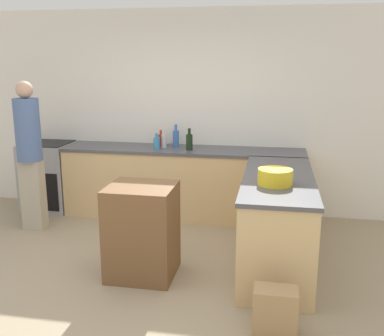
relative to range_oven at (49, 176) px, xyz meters
The scene contains 14 objects.
ground_plane 2.75m from the range_oven, 45.43° to the right, with size 14.00×14.00×0.00m, color tan.
wall_back 2.13m from the range_oven, 10.10° to the left, with size 8.00×0.06×2.70m.
counter_back 1.90m from the range_oven, ahead, with size 3.15×0.64×0.93m.
counter_peninsula 3.37m from the range_oven, 21.55° to the right, with size 0.69×1.89×0.93m.
range_oven is the anchor object (origin of this frame).
island_table 2.54m from the range_oven, 42.74° to the right, with size 0.63×0.58×0.90m.
mixing_bowl 3.50m from the range_oven, 26.63° to the right, with size 0.32×0.32×0.15m.
vinegar_bottle_clear 1.74m from the range_oven, ahead, with size 0.07×0.07×0.24m.
wine_bottle_dark 2.09m from the range_oven, ahead, with size 0.08×0.08×0.28m.
dish_soap_bottle 1.68m from the range_oven, ahead, with size 0.08×0.08×0.21m.
water_bottle_blue 1.89m from the range_oven, ahead, with size 0.08×0.08×0.29m.
hot_sauce_bottle 1.68m from the range_oven, ahead, with size 0.07×0.07×0.21m.
person_by_range 0.97m from the range_oven, 75.90° to the right, with size 0.30×0.30×1.81m.
paper_bag 4.01m from the range_oven, 38.45° to the right, with size 0.33×0.21×0.37m.
Camera 1 is at (1.17, -3.67, 2.04)m, focal length 42.00 mm.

